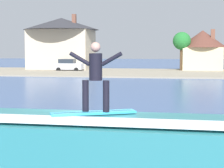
{
  "coord_description": "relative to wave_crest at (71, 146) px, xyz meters",
  "views": [
    {
      "loc": [
        2.77,
        -11.22,
        3.24
      ],
      "look_at": [
        -0.19,
        4.09,
        1.91
      ],
      "focal_mm": 64.99,
      "sensor_mm": 36.0,
      "label": 1
    }
  ],
  "objects": [
    {
      "name": "house_small_cottage",
      "position": [
        4.73,
        53.1,
        2.65
      ],
      "size": [
        7.17,
        7.17,
        6.26
      ],
      "color": "beige",
      "rests_on": "ground_plane"
    },
    {
      "name": "surfer",
      "position": [
        0.7,
        -0.23,
        1.89
      ],
      "size": [
        1.33,
        0.32,
        1.7
      ],
      "color": "black",
      "rests_on": "surfboard"
    },
    {
      "name": "shoreline_bank",
      "position": [
        0.19,
        45.76,
        -0.7
      ],
      "size": [
        120.0,
        19.66,
        0.17
      ],
      "color": "gray",
      "rests_on": "ground_plane"
    },
    {
      "name": "car_near_shore",
      "position": [
        -14.72,
        47.76,
        0.16
      ],
      "size": [
        4.15,
        2.15,
        1.86
      ],
      "color": "silver",
      "rests_on": "ground_plane"
    },
    {
      "name": "house_with_chimney",
      "position": [
        -17.16,
        51.98,
        4.02
      ],
      "size": [
        11.86,
        11.86,
        8.69
      ],
      "color": "beige",
      "rests_on": "ground_plane"
    },
    {
      "name": "surfboard",
      "position": [
        0.65,
        -0.25,
        0.91
      ],
      "size": [
        2.04,
        1.3,
        0.06
      ],
      "color": "#33A5CC",
      "rests_on": "wave_crest"
    },
    {
      "name": "ground_plane",
      "position": [
        0.19,
        1.39,
        -0.78
      ],
      "size": [
        260.0,
        260.0,
        0.0
      ],
      "primitive_type": "plane",
      "color": "#3A588C"
    },
    {
      "name": "tree_tall_bare",
      "position": [
        1.67,
        51.03,
        3.6
      ],
      "size": [
        2.66,
        2.66,
        5.84
      ],
      "color": "brown",
      "rests_on": "ground_plane"
    },
    {
      "name": "wave_crest",
      "position": [
        0.0,
        0.0,
        0.0
      ],
      "size": [
        10.51,
        2.89,
        1.66
      ],
      "color": "teal",
      "rests_on": "ground_plane"
    }
  ]
}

